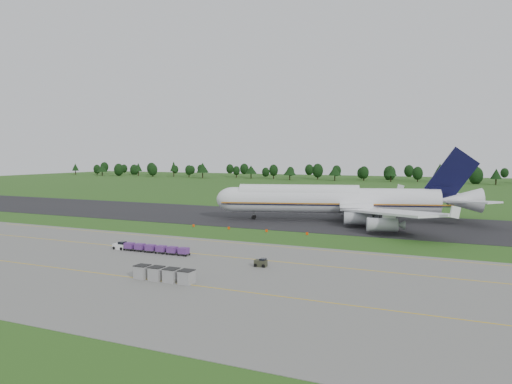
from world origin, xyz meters
The scene contains 10 objects.
ground centered at (0.00, 0.00, 0.00)m, with size 600.00×600.00×0.00m, color #275118.
apron centered at (0.00, -34.00, 0.03)m, with size 300.00×52.00×0.06m, color slate.
taxiway centered at (0.00, 28.00, 0.04)m, with size 300.00×40.00×0.08m, color black.
apron_markings centered at (0.00, -26.98, 0.06)m, with size 300.00×30.20×0.01m.
tree_line centered at (6.92, 220.46, 6.03)m, with size 528.61×24.02×11.55m.
aircraft centered at (12.79, 29.95, 5.44)m, with size 67.53×63.23×19.05m.
baggage_train centered at (-6.40, -24.36, 0.80)m, with size 15.69×1.42×1.37m.
utility_cart centered at (15.93, -26.40, 0.56)m, with size 1.90×1.29×1.02m.
uld_row centered at (7.48, -39.72, 0.98)m, with size 9.06×1.86×1.84m.
edge_markers centered at (-1.50, 5.27, 0.27)m, with size 28.77×0.30×0.60m.
Camera 1 is at (46.55, -95.00, 17.27)m, focal length 35.00 mm.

